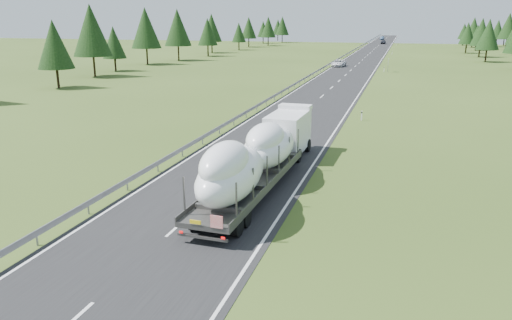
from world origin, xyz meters
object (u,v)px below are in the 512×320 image
(distant_car_dark, at_px, (383,42))
(distant_car_blue, at_px, (382,38))
(boat_truck, at_px, (260,153))
(highway_sign, at_px, (388,63))
(distant_van, at_px, (339,63))

(distant_car_dark, xyz_separation_m, distant_car_blue, (-2.43, 40.87, 0.03))
(boat_truck, bearing_deg, highway_sign, 86.17)
(highway_sign, distance_m, distant_van, 13.76)
(highway_sign, relative_size, distant_van, 0.50)
(distant_van, height_order, distant_car_blue, distant_car_blue)
(distant_car_blue, bearing_deg, highway_sign, -82.51)
(boat_truck, xyz_separation_m, distant_car_dark, (-1.12, 185.22, -1.48))
(highway_sign, xyz_separation_m, distant_van, (-10.63, 8.66, -1.09))
(highway_sign, bearing_deg, distant_car_blue, 93.16)
(distant_van, distance_m, distant_car_blue, 144.21)
(boat_truck, relative_size, distant_van, 3.73)
(distant_car_dark, height_order, distant_car_blue, distant_car_blue)
(boat_truck, distance_m, distant_car_dark, 185.23)
(distant_car_dark, relative_size, distant_car_blue, 0.94)
(highway_sign, height_order, distant_car_blue, highway_sign)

